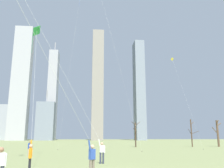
{
  "coord_description": "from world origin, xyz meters",
  "views": [
    {
      "loc": [
        -1.8,
        -13.27,
        2.04
      ],
      "look_at": [
        0.0,
        6.0,
        6.33
      ],
      "focal_mm": 38.31,
      "sensor_mm": 36.0,
      "label": 1
    }
  ],
  "objects": [
    {
      "name": "skyline_short_annex",
      "position": [
        -42.78,
        129.3,
        34.22
      ],
      "size": [
        10.47,
        6.72,
        68.44
      ],
      "color": "#B2B2B7",
      "rests_on": "ground"
    },
    {
      "name": "bare_tree_right_of_center",
      "position": [
        19.73,
        36.36,
        2.95
      ],
      "size": [
        1.41,
        2.6,
        5.71
      ],
      "color": "#4C3828",
      "rests_on": "ground"
    },
    {
      "name": "bare_tree_leftmost",
      "position": [
        25.66,
        36.6,
        2.96
      ],
      "size": [
        2.91,
        2.28,
        5.56
      ],
      "color": "brown",
      "rests_on": "ground"
    },
    {
      "name": "kite_flyer_foreground_left_orange",
      "position": [
        -1.63,
        5.95,
        2.5
      ],
      "size": [
        8.47,
        1.86,
        15.71
      ],
      "color": "#33384C",
      "rests_on": "ground"
    },
    {
      "name": "kite_flyer_midfield_center_green",
      "position": [
        -5.85,
        4.11,
        4.04
      ],
      "size": [
        3.08,
        11.17,
        14.14
      ],
      "color": "black",
      "rests_on": "ground"
    },
    {
      "name": "kite_flyer_foreground_right_white",
      "position": [
        -2.91,
        -1.19,
        3.44
      ],
      "size": [
        5.76,
        5.93,
        11.16
      ],
      "color": "#726656",
      "rests_on": "ground"
    },
    {
      "name": "skyline_wide_slab",
      "position": [
        29.52,
        134.32,
        31.71
      ],
      "size": [
        6.12,
        10.35,
        63.42
      ],
      "color": "gray",
      "rests_on": "ground"
    },
    {
      "name": "skyline_mid_tower_left",
      "position": [
        2.72,
        131.36,
        33.98
      ],
      "size": [
        6.97,
        11.05,
        67.95
      ],
      "color": "gray",
      "rests_on": "ground"
    },
    {
      "name": "bystander_strolling_midfield",
      "position": [
        -5.51,
        -2.37,
        0.9
      ],
      "size": [
        0.46,
        0.34,
        1.62
      ],
      "color": "#33384C",
      "rests_on": "ground"
    },
    {
      "name": "bystander_far_off_by_trees",
      "position": [
        -8.03,
        13.45,
        0.9
      ],
      "size": [
        0.36,
        0.44,
        1.62
      ],
      "color": "gray",
      "rests_on": "ground"
    },
    {
      "name": "bare_tree_left_of_center",
      "position": [
        7.73,
        36.39,
        2.79
      ],
      "size": [
        2.31,
        3.34,
        5.26
      ],
      "color": "#423326",
      "rests_on": "ground"
    },
    {
      "name": "skyline_squat_block",
      "position": [
        -28.06,
        133.7,
        11.33
      ],
      "size": [
        10.56,
        7.3,
        30.06
      ],
      "color": "gray",
      "rests_on": "ground"
    },
    {
      "name": "skyline_slender_spire",
      "position": [
        -27.14,
        149.56,
        30.3
      ],
      "size": [
        6.03,
        10.42,
        67.74
      ],
      "color": "#B2B2B7",
      "rests_on": "ground"
    },
    {
      "name": "skyline_tall_tower",
      "position": [
        -54.25,
        147.22,
        11.13
      ],
      "size": [
        9.49,
        9.93,
        27.4
      ],
      "color": "#9EA3AD",
      "rests_on": "ground"
    },
    {
      "name": "distant_kite_drifting_left_yellow",
      "position": [
        14.84,
        30.36,
        14.92
      ],
      "size": [
        3.06,
        4.97,
        17.66
      ],
      "color": "yellow",
      "rests_on": "ground"
    },
    {
      "name": "distant_kite_high_overhead_blue",
      "position": [
        -4.37,
        30.06,
        27.47
      ],
      "size": [
        3.21,
        3.6,
        30.38
      ],
      "color": "blue",
      "rests_on": "ground"
    }
  ]
}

